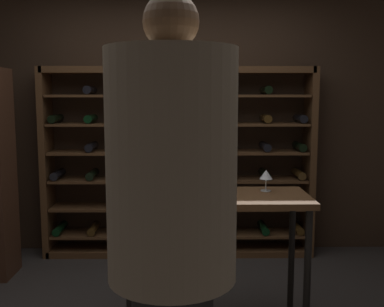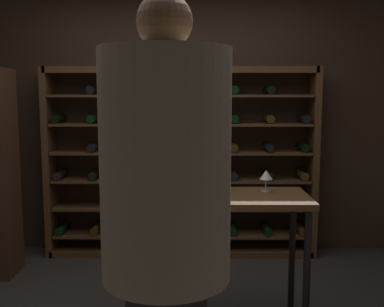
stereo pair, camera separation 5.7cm
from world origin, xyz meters
The scene contains 8 objects.
back_wall centered at (0.00, 1.76, 1.41)m, with size 5.73×0.10×2.81m, color #3D2B1E.
wine_rack centered at (0.06, 1.55, 0.89)m, with size 2.58×0.32×1.81m.
tasting_table centered at (0.31, 0.04, 0.80)m, with size 1.18×0.52×0.92m.
person_guest_blue_shirt centered at (0.06, -1.08, 1.06)m, with size 0.51×0.52×1.93m.
wine_bottle_gold_foil centered at (0.22, 0.06, 1.06)m, with size 0.08×0.08×0.38m.
wine_bottle_red_label centered at (0.35, 0.23, 1.06)m, with size 0.08×0.08×0.40m.
wine_glass_stemmed_center centered at (0.27, 0.16, 1.02)m, with size 0.08×0.08×0.15m.
wine_glass_stemmed_left centered at (0.65, 0.16, 1.02)m, with size 0.09×0.09×0.14m.
Camera 2 is at (0.18, -2.84, 1.56)m, focal length 43.22 mm.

